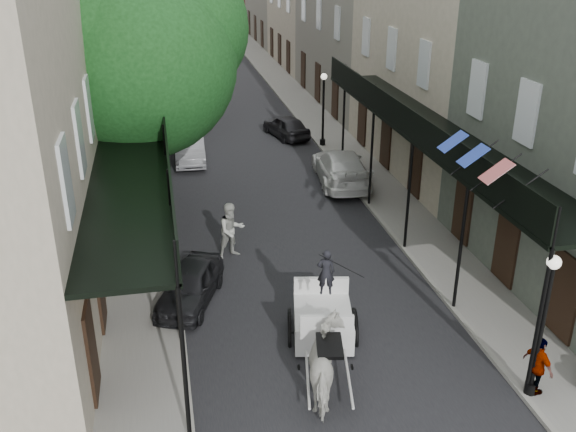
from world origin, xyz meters
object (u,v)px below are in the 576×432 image
pedestrian_walking (231,230)px  car_left_near (190,285)px  lamppost_left (167,215)px  car_left_far (180,113)px  lamppost_right_near (542,325)px  horse (329,365)px  tree_near (151,51)px  lamppost_right_far (323,108)px  car_right_near (341,167)px  pedestrian_sidewalk_left (152,157)px  car_right_far (286,126)px  carriage (322,293)px  car_left_mid (190,148)px  tree_far (149,20)px  pedestrian_sidewalk_right (538,366)px

pedestrian_walking → car_left_near: bearing=-139.6°
lamppost_left → car_left_far: bearing=86.3°
lamppost_right_near → horse: 4.96m
lamppost_left → tree_near: bearing=91.3°
lamppost_right_far → car_right_near: size_ratio=0.73×
tree_near → pedestrian_sidewalk_left: tree_near is taller
horse → pedestrian_walking: size_ratio=1.10×
lamppost_right_far → car_left_near: size_ratio=1.06×
car_left_far → car_right_far: 6.76m
pedestrian_sidewalk_left → car_right_far: bearing=-178.3°
carriage → car_left_far: (-2.84, 22.21, -0.56)m
lamppost_right_far → carriage: lamppost_right_far is taller
carriage → car_left_far: carriage is taller
car_right_near → pedestrian_sidewalk_left: bearing=-9.5°
lamppost_right_near → car_left_near: lamppost_right_near is taller
tree_near → car_left_far: bearing=84.8°
lamppost_right_far → car_left_mid: (-6.88, -0.85, -1.39)m
car_left_near → car_left_far: 20.01m
tree_near → carriage: bearing=-63.9°
tree_far → lamppost_right_near: tree_far is taller
horse → car_right_far: horse is taller
car_left_far → pedestrian_sidewalk_right: bearing=-89.9°
lamppost_right_far → horse: lamppost_right_far is taller
lamppost_right_far → car_right_far: bearing=125.3°
tree_far → lamppost_right_far: bearing=-36.5°
car_right_far → carriage: bearing=66.9°
tree_far → car_right_near: tree_far is taller
tree_near → lamppost_left: bearing=-88.7°
car_left_far → tree_near: bearing=-110.5°
pedestrian_walking → pedestrian_sidewalk_left: pedestrian_sidewalk_left is taller
pedestrian_sidewalk_left → pedestrian_sidewalk_right: (8.76, -17.02, -0.17)m
carriage → car_left_mid: bearing=110.9°
horse → car_left_far: horse is taller
lamppost_left → tree_far: bearing=90.5°
horse → car_left_mid: 18.28m
lamppost_right_near → pedestrian_walking: 10.71m
tree_far → pedestrian_sidewalk_left: (-0.32, -9.16, -4.78)m
lamppost_right_near → pedestrian_sidewalk_right: (0.10, 0.00, -1.17)m
pedestrian_sidewalk_right → car_left_far: (-7.13, 26.00, -0.26)m
lamppost_left → car_right_near: 10.37m
lamppost_left → lamppost_right_near: bearing=-44.3°
pedestrian_sidewalk_right → car_left_far: 26.96m
lamppost_right_near → car_right_near: bearing=91.9°
pedestrian_sidewalk_right → car_left_near: 9.84m
horse → car_left_far: bearing=-73.8°
tree_near → lamppost_left: (0.10, -4.18, -4.44)m
tree_far → horse: size_ratio=3.99×
tree_near → car_left_near: (0.60, -6.18, -5.89)m
pedestrian_sidewalk_left → tree_near: bearing=60.6°
car_left_mid → car_right_near: 7.71m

